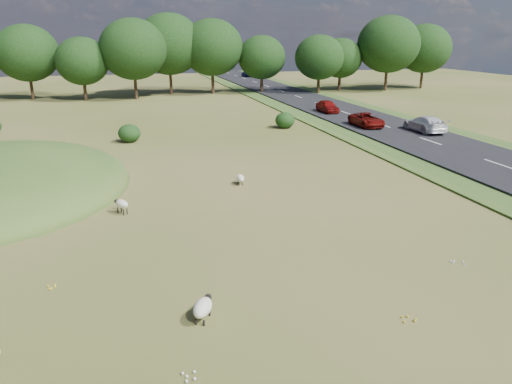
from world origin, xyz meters
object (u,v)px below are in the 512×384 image
sheep_2 (240,178)px  car_3 (425,124)px  car_4 (248,73)px  sheep_1 (203,307)px  car_5 (367,120)px  car_2 (327,106)px  sheep_3 (121,204)px

sheep_2 → car_3: size_ratio=0.22×
car_4 → car_3: bearing=90.0°
sheep_2 → car_4: 78.17m
sheep_1 → car_3: 34.91m
car_3 → car_5: size_ratio=1.09×
sheep_1 → car_2: bearing=-0.9°
sheep_2 → sheep_3: (-6.88, -3.43, 0.14)m
sheep_1 → car_3: car_3 is taller
car_3 → car_4: car_3 is taller
sheep_2 → car_5: size_ratio=0.24×
car_3 → car_5: (-3.80, 3.76, -0.09)m
car_2 → car_4: car_4 is taller
car_2 → car_4: (3.80, 51.35, 0.02)m
car_2 → car_5: size_ratio=0.88×
sheep_1 → car_5: (20.33, 28.98, 0.43)m
sheep_1 → car_3: (24.13, 25.22, 0.52)m
sheep_2 → car_2: bearing=153.8°
car_2 → car_3: 13.77m
sheep_3 → car_3: bearing=-95.2°
sheep_2 → car_3: car_3 is taller
car_2 → car_3: car_3 is taller
sheep_1 → car_5: 35.40m
sheep_2 → car_2: car_2 is taller
car_4 → sheep_3: bearing=71.5°
car_3 → sheep_2: bearing=29.5°
sheep_2 → car_4: car_4 is taller
sheep_2 → car_5: car_5 is taller
sheep_2 → sheep_3: 7.69m
car_2 → car_5: car_2 is taller
sheep_2 → sheep_3: bearing=-56.7°
sheep_1 → sheep_3: size_ratio=1.24×
sheep_1 → car_5: size_ratio=0.28×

